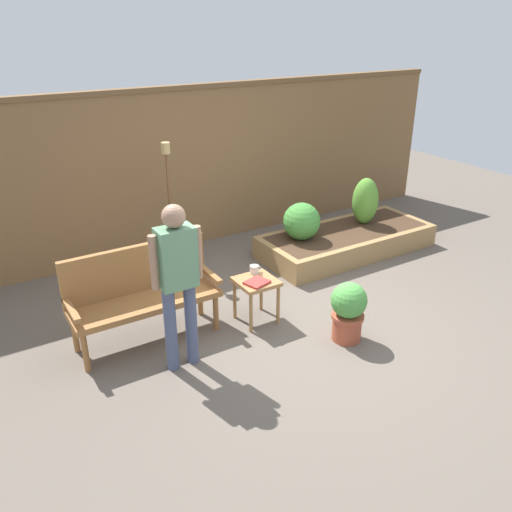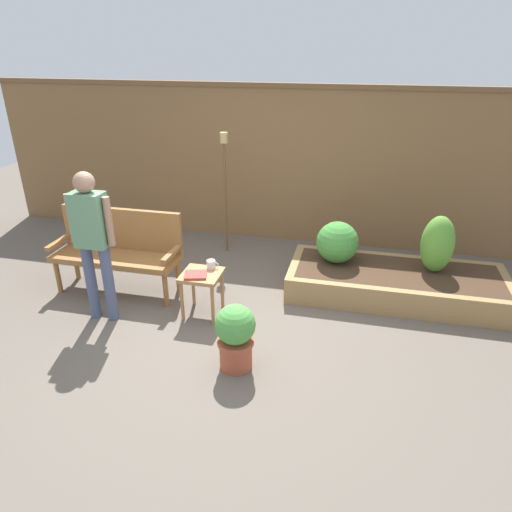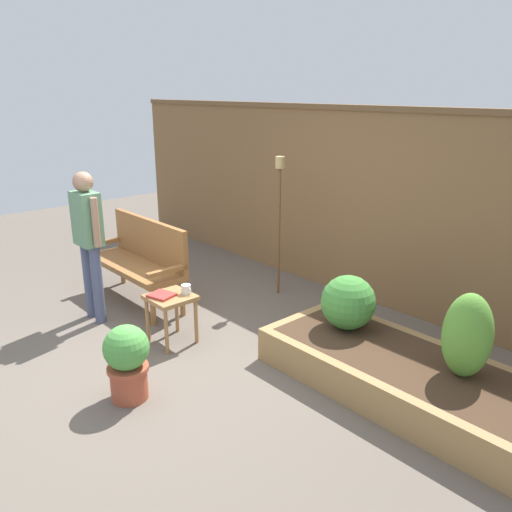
# 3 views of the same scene
# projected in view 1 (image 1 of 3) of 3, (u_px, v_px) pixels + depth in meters

# --- Properties ---
(ground_plane) EXTENTS (14.00, 14.00, 0.00)m
(ground_plane) POSITION_uv_depth(u_px,v_px,m) (300.00, 324.00, 5.51)
(ground_plane) COLOR #60564C
(fence_back) EXTENTS (8.40, 0.14, 2.16)m
(fence_back) POSITION_uv_depth(u_px,v_px,m) (189.00, 167.00, 7.07)
(fence_back) COLOR brown
(fence_back) RESTS_ON ground_plane
(garden_bench) EXTENTS (1.44, 0.48, 0.94)m
(garden_bench) POSITION_uv_depth(u_px,v_px,m) (141.00, 288.00, 5.10)
(garden_bench) COLOR #936033
(garden_bench) RESTS_ON ground_plane
(side_table) EXTENTS (0.40, 0.40, 0.48)m
(side_table) POSITION_uv_depth(u_px,v_px,m) (256.00, 287.00, 5.43)
(side_table) COLOR #9E7042
(side_table) RESTS_ON ground_plane
(cup_on_table) EXTENTS (0.13, 0.09, 0.09)m
(cup_on_table) POSITION_uv_depth(u_px,v_px,m) (254.00, 269.00, 5.51)
(cup_on_table) COLOR silver
(cup_on_table) RESTS_ON side_table
(book_on_table) EXTENTS (0.27, 0.25, 0.02)m
(book_on_table) POSITION_uv_depth(u_px,v_px,m) (257.00, 282.00, 5.31)
(book_on_table) COLOR #B2332D
(book_on_table) RESTS_ON side_table
(potted_boxwood) EXTENTS (0.35, 0.35, 0.62)m
(potted_boxwood) POSITION_uv_depth(u_px,v_px,m) (348.00, 310.00, 5.13)
(potted_boxwood) COLOR #A84C33
(potted_boxwood) RESTS_ON ground_plane
(raised_planter_bed) EXTENTS (2.40, 1.00, 0.30)m
(raised_planter_bed) POSITION_uv_depth(u_px,v_px,m) (346.00, 241.00, 7.17)
(raised_planter_bed) COLOR #997547
(raised_planter_bed) RESTS_ON ground_plane
(shrub_near_bench) EXTENTS (0.48, 0.48, 0.48)m
(shrub_near_bench) POSITION_uv_depth(u_px,v_px,m) (302.00, 221.00, 6.76)
(shrub_near_bench) COLOR brown
(shrub_near_bench) RESTS_ON raised_planter_bed
(shrub_far_corner) EXTENTS (0.35, 0.35, 0.65)m
(shrub_far_corner) POSITION_uv_depth(u_px,v_px,m) (365.00, 201.00, 7.24)
(shrub_far_corner) COLOR brown
(shrub_far_corner) RESTS_ON raised_planter_bed
(tiki_torch) EXTENTS (0.10, 0.10, 1.61)m
(tiki_torch) POSITION_uv_depth(u_px,v_px,m) (168.00, 184.00, 6.29)
(tiki_torch) COLOR brown
(tiki_torch) RESTS_ON ground_plane
(person_by_bench) EXTENTS (0.47, 0.20, 1.56)m
(person_by_bench) POSITION_uv_depth(u_px,v_px,m) (177.00, 274.00, 4.49)
(person_by_bench) COLOR #475170
(person_by_bench) RESTS_ON ground_plane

